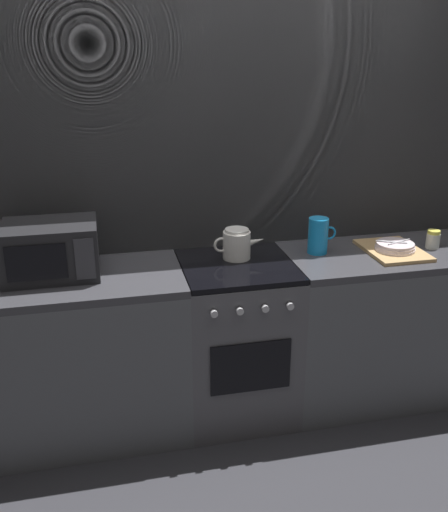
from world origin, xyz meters
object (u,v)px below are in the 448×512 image
(spice_jar, at_px, (432,239))
(microwave, at_px, (51,250))
(stove_unit, at_px, (237,339))
(pitcher, at_px, (318,236))
(kettle, at_px, (237,244))
(dish_pile, at_px, (394,249))

(spice_jar, bearing_deg, microwave, 178.66)
(stove_unit, relative_size, spice_jar, 8.57)
(microwave, bearing_deg, spice_jar, -1.34)
(microwave, xyz_separation_m, spice_jar, (2.09, -0.05, -0.08))
(stove_unit, xyz_separation_m, spice_jar, (1.15, 0.01, 0.50))
(pitcher, bearing_deg, spice_jar, -5.53)
(kettle, height_order, spice_jar, kettle)
(pitcher, xyz_separation_m, spice_jar, (0.67, -0.06, -0.05))
(dish_pile, bearing_deg, pitcher, 167.32)
(spice_jar, bearing_deg, pitcher, 174.47)
(stove_unit, height_order, pitcher, pitcher)
(kettle, xyz_separation_m, spice_jar, (1.13, -0.08, -0.03))
(stove_unit, xyz_separation_m, kettle, (0.02, 0.09, 0.53))
(stove_unit, relative_size, pitcher, 4.50)
(kettle, xyz_separation_m, pitcher, (0.46, -0.01, 0.02))
(kettle, distance_m, pitcher, 0.46)
(dish_pile, xyz_separation_m, spice_jar, (0.25, 0.03, 0.03))
(pitcher, xyz_separation_m, dish_pile, (0.41, -0.09, -0.08))
(spice_jar, bearing_deg, kettle, 176.00)
(dish_pile, relative_size, spice_jar, 3.81)
(pitcher, bearing_deg, kettle, 178.21)
(pitcher, height_order, dish_pile, pitcher)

